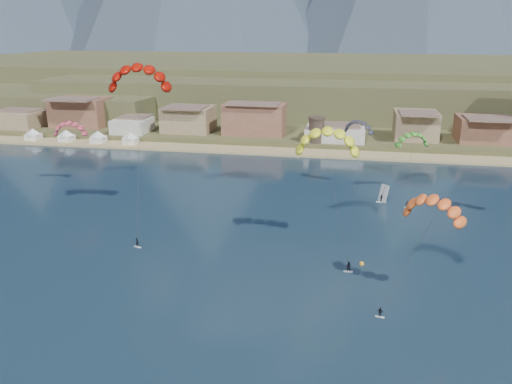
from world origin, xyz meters
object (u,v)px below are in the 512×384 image
kitesurfer_red (139,73)px  buoy (362,264)px  kitesurfer_yellow (328,137)px  watchtower (316,130)px  windsurfer (382,197)px  kitesurfer_green (412,138)px  kitesurfer_orange (434,204)px

kitesurfer_red → buoy: kitesurfer_red is taller
kitesurfer_red → kitesurfer_yellow: kitesurfer_red is taller
kitesurfer_red → kitesurfer_yellow: (37.74, -7.66, -9.74)m
watchtower → windsurfer: 57.24m
kitesurfer_green → windsurfer: kitesurfer_green is taller
kitesurfer_orange → kitesurfer_yellow: bearing=136.3°
kitesurfer_orange → watchtower: bearing=104.0°
watchtower → kitesurfer_orange: kitesurfer_orange is taller
kitesurfer_red → buoy: bearing=-17.6°
watchtower → windsurfer: size_ratio=2.04×
watchtower → kitesurfer_red: 83.58m
kitesurfer_red → kitesurfer_orange: bearing=-23.3°
kitesurfer_red → buoy: (44.84, -14.19, -30.44)m
buoy → watchtower: bearing=99.6°
kitesurfer_red → kitesurfer_yellow: 39.72m
kitesurfer_yellow → kitesurfer_green: size_ratio=1.38×
kitesurfer_orange → kitesurfer_green: kitesurfer_orange is taller
watchtower → kitesurfer_green: (26.16, -45.23, 7.57)m
kitesurfer_red → kitesurfer_green: bearing=27.3°
kitesurfer_yellow → buoy: size_ratio=30.40×
kitesurfer_yellow → buoy: bearing=-42.6°
kitesurfer_orange → windsurfer: kitesurfer_orange is taller
kitesurfer_green → buoy: bearing=-104.7°
watchtower → kitesurfer_orange: size_ratio=0.47×
kitesurfer_green → kitesurfer_orange: bearing=-92.1°
kitesurfer_yellow → windsurfer: kitesurfer_yellow is taller
watchtower → kitesurfer_green: 52.80m
kitesurfer_orange → kitesurfer_green: size_ratio=1.04×
kitesurfer_green → windsurfer: 16.41m
kitesurfer_green → kitesurfer_yellow: bearing=-116.7°
kitesurfer_yellow → kitesurfer_green: kitesurfer_yellow is taller
kitesurfer_red → kitesurfer_orange: kitesurfer_red is taller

